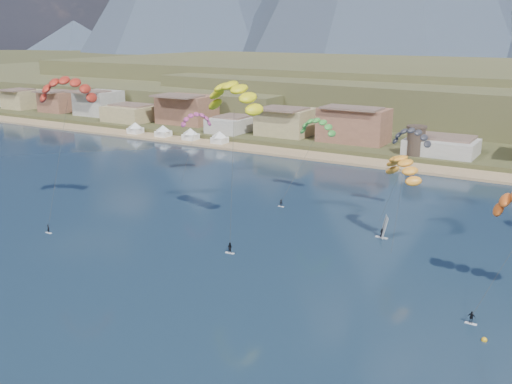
% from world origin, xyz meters
% --- Properties ---
extents(ground, '(2400.00, 2400.00, 0.00)m').
position_xyz_m(ground, '(0.00, 0.00, 0.00)').
color(ground, black).
rests_on(ground, ground).
extents(beach, '(2200.00, 12.00, 0.90)m').
position_xyz_m(beach, '(0.00, 106.00, 0.25)').
color(beach, tan).
rests_on(beach, ground).
extents(town, '(400.00, 24.00, 12.00)m').
position_xyz_m(town, '(-40.00, 122.00, 8.00)').
color(town, beige).
rests_on(town, ground).
extents(watchtower, '(5.82, 5.82, 8.60)m').
position_xyz_m(watchtower, '(5.00, 114.00, 6.37)').
color(watchtower, '#47382D').
rests_on(watchtower, ground).
extents(beach_tents, '(43.40, 6.40, 5.00)m').
position_xyz_m(beach_tents, '(-76.25, 106.00, 3.71)').
color(beach_tents, white).
rests_on(beach_tents, ground).
extents(kitesurfer_red, '(12.61, 17.29, 30.19)m').
position_xyz_m(kitesurfer_red, '(-42.39, 29.55, 26.54)').
color(kitesurfer_red, silver).
rests_on(kitesurfer_red, ground).
extents(kitesurfer_yellow, '(13.70, 14.47, 29.76)m').
position_xyz_m(kitesurfer_yellow, '(-7.31, 36.58, 26.38)').
color(kitesurfer_yellow, silver).
rests_on(kitesurfer_yellow, ground).
extents(kitesurfer_green, '(8.98, 13.20, 20.15)m').
position_xyz_m(kitesurfer_green, '(-4.39, 66.13, 16.76)').
color(kitesurfer_green, silver).
rests_on(kitesurfer_green, ground).
extents(distant_kite_pink, '(7.90, 8.14, 18.37)m').
position_xyz_m(distant_kite_pink, '(-39.27, 68.10, 15.57)').
color(distant_kite_pink, '#262626').
rests_on(distant_kite_pink, ground).
extents(distant_kite_dark, '(8.45, 5.89, 19.69)m').
position_xyz_m(distant_kite_dark, '(17.61, 63.83, 16.99)').
color(distant_kite_dark, '#262626').
rests_on(distant_kite_dark, ground).
extents(distant_kite_orange, '(9.70, 9.98, 17.72)m').
position_xyz_m(distant_kite_orange, '(20.91, 47.99, 14.35)').
color(distant_kite_orange, '#262626').
rests_on(distant_kite_orange, ground).
extents(windsurfer, '(2.45, 2.67, 4.24)m').
position_xyz_m(windsurfer, '(18.08, 47.49, 1.35)').
color(windsurfer, silver).
rests_on(windsurfer, ground).
extents(buoy, '(0.73, 0.73, 0.73)m').
position_xyz_m(buoy, '(41.17, 18.26, 0.13)').
color(buoy, gold).
rests_on(buoy, ground).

